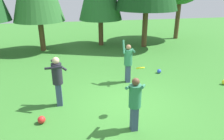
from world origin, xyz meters
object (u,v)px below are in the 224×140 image
at_px(ball_yellow, 224,82).
at_px(ball_red, 42,120).
at_px(person_catcher, 135,100).
at_px(frisbee, 140,68).
at_px(person_bystander, 57,77).
at_px(person_thrower, 128,60).
at_px(ball_blue, 159,71).

distance_m(ball_yellow, ball_red, 7.35).
relative_size(person_catcher, ball_yellow, 7.47).
bearing_deg(frisbee, person_bystander, 158.81).
relative_size(person_thrower, ball_red, 7.84).
relative_size(frisbee, ball_red, 1.25).
distance_m(person_thrower, frisbee, 2.48).
height_order(person_thrower, ball_red, person_thrower).
xyz_separation_m(person_bystander, ball_yellow, (6.72, 0.37, -0.93)).
xyz_separation_m(frisbee, ball_blue, (2.02, 3.07, -1.45)).
bearing_deg(person_bystander, ball_yellow, 24.30).
distance_m(person_thrower, ball_blue, 2.05).
bearing_deg(person_thrower, frisbee, 0.00).
xyz_separation_m(person_thrower, ball_red, (-3.31, -2.41, -0.87)).
height_order(frisbee, ball_blue, frisbee).
bearing_deg(person_bystander, ball_red, -95.91).
relative_size(person_thrower, person_bystander, 1.05).
bearing_deg(frisbee, person_catcher, -115.51).
relative_size(ball_yellow, ball_red, 0.92).
bearing_deg(person_thrower, person_bystander, -56.06).
xyz_separation_m(person_catcher, frisbee, (0.40, 0.83, 0.60)).
xyz_separation_m(person_catcher, ball_yellow, (4.60, 2.17, -0.84)).
bearing_deg(ball_red, person_bystander, 62.89).
distance_m(person_thrower, person_catcher, 3.30).
bearing_deg(ball_blue, frisbee, -123.35).
bearing_deg(person_catcher, frisbee, -0.00).
distance_m(ball_yellow, ball_blue, 2.79).
distance_m(person_catcher, ball_red, 2.87).
distance_m(person_thrower, ball_red, 4.19).
xyz_separation_m(person_bystander, ball_blue, (4.54, 2.10, -0.94)).
distance_m(person_bystander, frisbee, 2.74).
bearing_deg(ball_red, person_thrower, 36.06).
relative_size(person_catcher, ball_red, 6.89).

